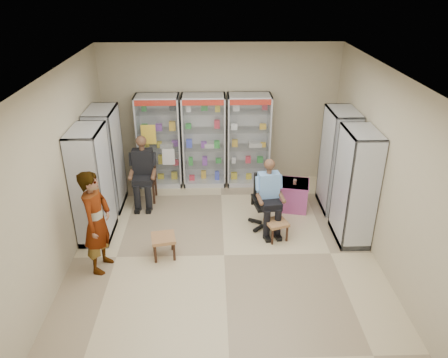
{
  "coord_description": "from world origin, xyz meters",
  "views": [
    {
      "loc": [
        -0.17,
        -6.0,
        4.34
      ],
      "look_at": [
        0.02,
        0.7,
        1.08
      ],
      "focal_mm": 35.0,
      "sensor_mm": 36.0,
      "label": 1
    }
  ],
  "objects_px": {
    "cabinet_back_right": "(248,141)",
    "woven_stool_a": "(276,230)",
    "wooden_chair": "(145,179)",
    "cabinet_back_left": "(159,141)",
    "cabinet_left_far": "(106,159)",
    "cabinet_right_far": "(338,161)",
    "woven_stool_b": "(164,246)",
    "cabinet_back_mid": "(204,141)",
    "standing_man": "(97,222)",
    "pink_trunk": "(293,195)",
    "cabinet_left_near": "(92,185)",
    "office_chair": "(267,202)",
    "seated_shopkeeper": "(268,196)",
    "cabinet_right_near": "(355,187)"
  },
  "relations": [
    {
      "from": "cabinet_back_right",
      "to": "woven_stool_a",
      "type": "bearing_deg",
      "value": -81.65
    },
    {
      "from": "wooden_chair",
      "to": "cabinet_back_left",
      "type": "bearing_deg",
      "value": 71.1
    },
    {
      "from": "cabinet_back_right",
      "to": "wooden_chair",
      "type": "bearing_deg",
      "value": -161.25
    },
    {
      "from": "cabinet_left_far",
      "to": "woven_stool_a",
      "type": "height_order",
      "value": "cabinet_left_far"
    },
    {
      "from": "cabinet_right_far",
      "to": "woven_stool_b",
      "type": "xyz_separation_m",
      "value": [
        -3.23,
        -1.59,
        -0.81
      ]
    },
    {
      "from": "cabinet_back_mid",
      "to": "wooden_chair",
      "type": "height_order",
      "value": "cabinet_back_mid"
    },
    {
      "from": "wooden_chair",
      "to": "standing_man",
      "type": "bearing_deg",
      "value": -100.04
    },
    {
      "from": "cabinet_back_mid",
      "to": "cabinet_back_right",
      "type": "relative_size",
      "value": 1.0
    },
    {
      "from": "cabinet_back_mid",
      "to": "pink_trunk",
      "type": "bearing_deg",
      "value": -33.24
    },
    {
      "from": "cabinet_left_far",
      "to": "wooden_chair",
      "type": "xyz_separation_m",
      "value": [
        0.68,
        0.2,
        -0.53
      ]
    },
    {
      "from": "pink_trunk",
      "to": "woven_stool_a",
      "type": "xyz_separation_m",
      "value": [
        -0.48,
        -1.1,
        -0.1
      ]
    },
    {
      "from": "cabinet_left_near",
      "to": "office_chair",
      "type": "bearing_deg",
      "value": 94.02
    },
    {
      "from": "cabinet_back_mid",
      "to": "cabinet_right_far",
      "type": "height_order",
      "value": "same"
    },
    {
      "from": "cabinet_left_far",
      "to": "cabinet_left_near",
      "type": "distance_m",
      "value": 1.1
    },
    {
      "from": "standing_man",
      "to": "cabinet_back_left",
      "type": "bearing_deg",
      "value": -0.98
    },
    {
      "from": "cabinet_left_far",
      "to": "office_chair",
      "type": "distance_m",
      "value": 3.2
    },
    {
      "from": "cabinet_left_far",
      "to": "cabinet_left_near",
      "type": "relative_size",
      "value": 1.0
    },
    {
      "from": "cabinet_back_right",
      "to": "office_chair",
      "type": "bearing_deg",
      "value": -83.53
    },
    {
      "from": "cabinet_left_far",
      "to": "seated_shopkeeper",
      "type": "bearing_deg",
      "value": 72.85
    },
    {
      "from": "cabinet_left_near",
      "to": "woven_stool_b",
      "type": "relative_size",
      "value": 5.24
    },
    {
      "from": "standing_man",
      "to": "cabinet_left_far",
      "type": "bearing_deg",
      "value": 19.03
    },
    {
      "from": "cabinet_back_mid",
      "to": "pink_trunk",
      "type": "xyz_separation_m",
      "value": [
        1.76,
        -1.15,
        -0.72
      ]
    },
    {
      "from": "cabinet_back_mid",
      "to": "cabinet_back_right",
      "type": "distance_m",
      "value": 0.95
    },
    {
      "from": "cabinet_left_near",
      "to": "seated_shopkeeper",
      "type": "bearing_deg",
      "value": 93.08
    },
    {
      "from": "cabinet_back_left",
      "to": "standing_man",
      "type": "xyz_separation_m",
      "value": [
        -0.65,
        -2.99,
        -0.15
      ]
    },
    {
      "from": "cabinet_back_left",
      "to": "office_chair",
      "type": "height_order",
      "value": "cabinet_back_left"
    },
    {
      "from": "cabinet_right_near",
      "to": "seated_shopkeeper",
      "type": "height_order",
      "value": "cabinet_right_near"
    },
    {
      "from": "cabinet_right_far",
      "to": "cabinet_left_near",
      "type": "relative_size",
      "value": 1.0
    },
    {
      "from": "cabinet_right_far",
      "to": "cabinet_left_far",
      "type": "distance_m",
      "value": 4.46
    },
    {
      "from": "cabinet_left_near",
      "to": "pink_trunk",
      "type": "height_order",
      "value": "cabinet_left_near"
    },
    {
      "from": "pink_trunk",
      "to": "woven_stool_b",
      "type": "distance_m",
      "value": 2.87
    },
    {
      "from": "cabinet_left_near",
      "to": "cabinet_left_far",
      "type": "bearing_deg",
      "value": 180.0
    },
    {
      "from": "wooden_chair",
      "to": "pink_trunk",
      "type": "height_order",
      "value": "wooden_chair"
    },
    {
      "from": "office_chair",
      "to": "cabinet_left_far",
      "type": "bearing_deg",
      "value": 154.59
    },
    {
      "from": "cabinet_left_near",
      "to": "standing_man",
      "type": "xyz_separation_m",
      "value": [
        0.28,
        -0.96,
        -0.15
      ]
    },
    {
      "from": "cabinet_back_mid",
      "to": "cabinet_left_far",
      "type": "bearing_deg",
      "value": -153.68
    },
    {
      "from": "pink_trunk",
      "to": "standing_man",
      "type": "bearing_deg",
      "value": -151.29
    },
    {
      "from": "cabinet_back_left",
      "to": "wooden_chair",
      "type": "relative_size",
      "value": 2.13
    },
    {
      "from": "woven_stool_b",
      "to": "cabinet_left_far",
      "type": "bearing_deg",
      "value": 124.63
    },
    {
      "from": "cabinet_right_near",
      "to": "pink_trunk",
      "type": "xyz_separation_m",
      "value": [
        -0.82,
        1.08,
        -0.72
      ]
    },
    {
      "from": "pink_trunk",
      "to": "cabinet_left_far",
      "type": "bearing_deg",
      "value": 176.52
    },
    {
      "from": "cabinet_back_left",
      "to": "woven_stool_a",
      "type": "bearing_deg",
      "value": -45.26
    },
    {
      "from": "woven_stool_a",
      "to": "cabinet_back_mid",
      "type": "bearing_deg",
      "value": 119.64
    },
    {
      "from": "office_chair",
      "to": "pink_trunk",
      "type": "distance_m",
      "value": 0.93
    },
    {
      "from": "cabinet_back_left",
      "to": "cabinet_back_right",
      "type": "bearing_deg",
      "value": 0.0
    },
    {
      "from": "cabinet_back_mid",
      "to": "pink_trunk",
      "type": "relative_size",
      "value": 3.48
    },
    {
      "from": "wooden_chair",
      "to": "woven_stool_b",
      "type": "bearing_deg",
      "value": -74.42
    },
    {
      "from": "cabinet_back_mid",
      "to": "woven_stool_b",
      "type": "relative_size",
      "value": 5.24
    },
    {
      "from": "cabinet_back_mid",
      "to": "standing_man",
      "type": "distance_m",
      "value": 3.39
    },
    {
      "from": "office_chair",
      "to": "seated_shopkeeper",
      "type": "height_order",
      "value": "seated_shopkeeper"
    }
  ]
}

